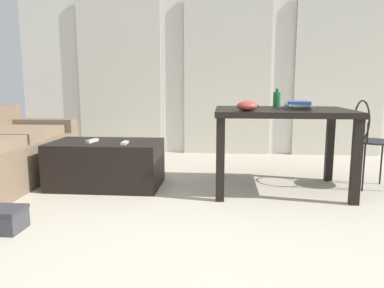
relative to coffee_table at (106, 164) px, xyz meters
name	(u,v)px	position (x,y,z in m)	size (l,w,h in m)	color
ground_plane	(227,197)	(1.14, -0.26, -0.22)	(8.32, 8.32, 0.00)	#B2A893
wall_back	(227,62)	(1.14, 1.87, 1.05)	(5.84, 0.10, 2.54)	silver
curtains	(227,76)	(1.14, 1.78, 0.85)	(4.15, 0.03, 2.13)	beige
coffee_table	(106,164)	(0.00, 0.00, 0.00)	(1.02, 0.59, 0.43)	black
craft_table	(282,121)	(1.63, 0.02, 0.43)	(1.18, 0.86, 0.75)	black
wire_chair	(368,134)	(2.44, 0.16, 0.30)	(0.38, 0.38, 0.82)	black
bottle_near	(277,99)	(1.60, 0.22, 0.61)	(0.07, 0.07, 0.18)	#195B2D
bowl	(247,106)	(1.30, -0.27, 0.57)	(0.18, 0.18, 0.08)	#9E3833
book_stack	(298,105)	(1.75, -0.04, 0.57)	(0.24, 0.32, 0.07)	#4C4C51
tv_remote_on_table	(253,106)	(1.39, 0.30, 0.54)	(0.05, 0.15, 0.02)	#232326
scissors	(245,108)	(1.30, 0.08, 0.53)	(0.09, 0.11, 0.00)	#9EA0A5
tv_remote_primary	(92,141)	(-0.11, -0.04, 0.23)	(0.04, 0.17, 0.03)	#B7B7B2
tv_remote_secondary	(125,143)	(0.22, -0.12, 0.23)	(0.04, 0.15, 0.02)	#B7B7B2
shoebox	(0,219)	(-0.37, -1.13, -0.14)	(0.31, 0.22, 0.16)	#38383D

